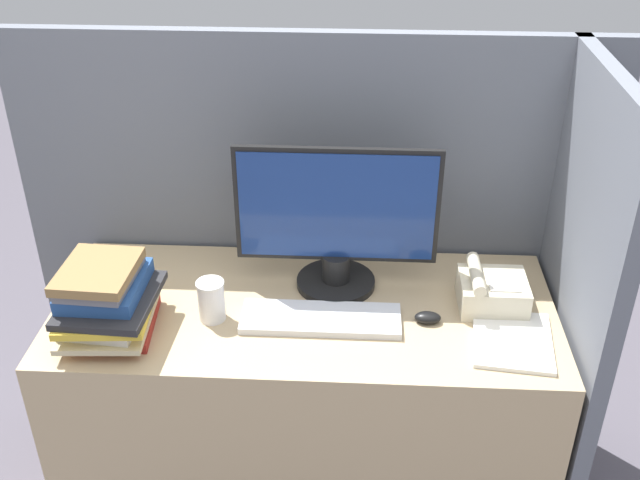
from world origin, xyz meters
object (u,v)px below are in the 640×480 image
monitor (337,225)px  mouse (428,318)px  keyboard (321,319)px  desk_telephone (491,291)px  book_stack (107,300)px  coffee_cup (211,300)px

monitor → mouse: 0.36m
keyboard → desk_telephone: bearing=12.2°
book_stack → desk_telephone: 1.05m
book_stack → coffee_cup: bearing=14.2°
keyboard → book_stack: size_ratio=1.43×
monitor → book_stack: 0.66m
desk_telephone → book_stack: bearing=-170.7°
coffee_cup → desk_telephone: size_ratio=0.64×
mouse → desk_telephone: size_ratio=0.39×
mouse → desk_telephone: (0.18, 0.09, 0.03)m
keyboard → book_stack: book_stack is taller
monitor → mouse: bearing=-33.5°
mouse → desk_telephone: desk_telephone is taller
monitor → desk_telephone: monitor is taller
book_stack → desk_telephone: book_stack is taller
coffee_cup → desk_telephone: (0.77, 0.10, -0.01)m
keyboard → desk_telephone: desk_telephone is taller
keyboard → book_stack: 0.57m
coffee_cup → book_stack: (-0.26, -0.07, 0.04)m
coffee_cup → keyboard: bearing=0.1°
monitor → keyboard: bearing=-100.5°
mouse → desk_telephone: 0.20m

